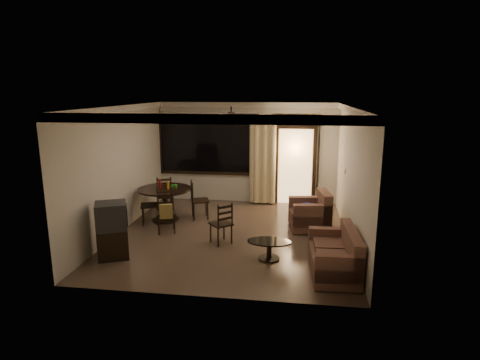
# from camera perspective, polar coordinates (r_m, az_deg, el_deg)

# --- Properties ---
(ground) EXTENTS (5.50, 5.50, 0.00)m
(ground) POSITION_cam_1_polar(r_m,az_deg,el_deg) (8.95, -1.18, -7.76)
(ground) COLOR #7F6651
(ground) RESTS_ON ground
(room_shell) EXTENTS (5.50, 6.70, 5.50)m
(room_shell) POSITION_cam_1_polar(r_m,az_deg,el_deg) (10.16, 3.67, 5.33)
(room_shell) COLOR beige
(room_shell) RESTS_ON ground
(dining_table) EXTENTS (1.29, 1.29, 1.02)m
(dining_table) POSITION_cam_1_polar(r_m,az_deg,el_deg) (9.90, -10.64, -2.13)
(dining_table) COLOR black
(dining_table) RESTS_ON ground
(dining_chair_west) EXTENTS (0.54, 0.54, 0.95)m
(dining_chair_west) POSITION_cam_1_polar(r_m,az_deg,el_deg) (9.83, -12.57, -4.46)
(dining_chair_west) COLOR black
(dining_chair_west) RESTS_ON ground
(dining_chair_east) EXTENTS (0.54, 0.54, 0.95)m
(dining_chair_east) POSITION_cam_1_polar(r_m,az_deg,el_deg) (10.03, -5.77, -3.85)
(dining_chair_east) COLOR black
(dining_chair_east) RESTS_ON ground
(dining_chair_south) EXTENTS (0.54, 0.57, 0.95)m
(dining_chair_south) POSITION_cam_1_polar(r_m,az_deg,el_deg) (9.17, -10.44, -5.47)
(dining_chair_south) COLOR black
(dining_chair_south) RESTS_ON ground
(dining_chair_north) EXTENTS (0.54, 0.54, 0.95)m
(dining_chair_north) POSITION_cam_1_polar(r_m,az_deg,el_deg) (10.75, -10.66, -2.89)
(dining_chair_north) COLOR black
(dining_chair_north) RESTS_ON ground
(tv_cabinet) EXTENTS (0.72, 0.69, 1.08)m
(tv_cabinet) POSITION_cam_1_polar(r_m,az_deg,el_deg) (8.01, -17.71, -6.81)
(tv_cabinet) COLOR black
(tv_cabinet) RESTS_ON ground
(sofa) EXTENTS (0.83, 1.47, 0.77)m
(sofa) POSITION_cam_1_polar(r_m,az_deg,el_deg) (7.27, 13.59, -10.55)
(sofa) COLOR #492322
(sofa) RESTS_ON ground
(armchair) EXTENTS (0.97, 0.97, 0.86)m
(armchair) POSITION_cam_1_polar(r_m,az_deg,el_deg) (9.34, 10.17, -4.77)
(armchair) COLOR #492322
(armchair) RESTS_ON ground
(coffee_table) EXTENTS (0.83, 0.50, 0.36)m
(coffee_table) POSITION_cam_1_polar(r_m,az_deg,el_deg) (7.67, 4.16, -9.48)
(coffee_table) COLOR black
(coffee_table) RESTS_ON ground
(side_chair) EXTENTS (0.56, 0.56, 0.90)m
(side_chair) POSITION_cam_1_polar(r_m,az_deg,el_deg) (8.39, -2.67, -7.28)
(side_chair) COLOR black
(side_chair) RESTS_ON ground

